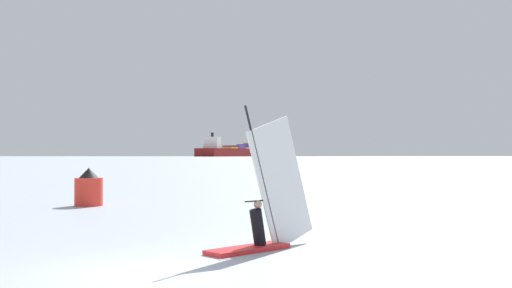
% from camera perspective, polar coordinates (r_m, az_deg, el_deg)
% --- Properties ---
extents(ground_plane, '(4000.00, 4000.00, 0.00)m').
position_cam_1_polar(ground_plane, '(13.13, -11.69, -12.02)').
color(ground_plane, '#9EA8B2').
extents(windsurfer, '(3.42, 2.14, 3.92)m').
position_cam_1_polar(windsurfer, '(15.90, 0.87, -6.64)').
color(windsurfer, red).
rests_on(windsurfer, ground_plane).
extents(cargo_ship, '(146.42, 178.00, 33.73)m').
position_cam_1_polar(cargo_ship, '(906.24, -1.91, -0.68)').
color(cargo_ship, maroon).
rests_on(cargo_ship, ground_plane).
extents(channel_buoy, '(1.36, 1.36, 1.87)m').
position_cam_1_polar(channel_buoy, '(30.30, -15.77, -4.18)').
color(channel_buoy, red).
rests_on(channel_buoy, ground_plane).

